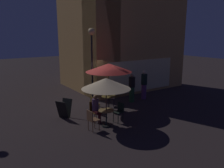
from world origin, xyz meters
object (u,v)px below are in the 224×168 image
object	(u,v)px
patio_umbrella_1	(106,84)
cafe_table_0	(109,100)
cafe_chair_4	(92,119)
cafe_chair_2	(119,110)
patron_standing_1	(144,85)
cafe_table_1	(106,115)
cafe_chair_0	(111,96)
patio_umbrella_0	(109,68)
cafe_chair_3	(94,109)
cafe_chair_1	(94,103)
menu_sandwich_board	(64,109)
street_lamp_near_corner	(92,49)
patron_standing_2	(132,88)
patron_seated_0	(96,107)

from	to	relation	value
patio_umbrella_1	cafe_table_0	bearing A→B (deg)	54.05
cafe_table_0	patio_umbrella_1	xyz separation A→B (m)	(-1.29, -1.78, 1.36)
cafe_table_0	cafe_chair_4	xyz separation A→B (m)	(-2.05, -1.86, -0.03)
cafe_chair_2	patron_standing_1	bearing A→B (deg)	-156.15
cafe_table_1	cafe_chair_0	world-z (taller)	cafe_chair_0
cafe_table_0	patron_standing_1	world-z (taller)	patron_standing_1
patio_umbrella_0	cafe_chair_3	distance (m)	2.40
cafe_chair_0	cafe_chair_1	distance (m)	1.49
menu_sandwich_board	cafe_chair_4	size ratio (longest dim) A/B	0.97
cafe_chair_2	patio_umbrella_0	bearing A→B (deg)	-115.31
menu_sandwich_board	cafe_table_1	xyz separation A→B (m)	(1.12, -2.05, 0.08)
street_lamp_near_corner	patron_standing_2	world-z (taller)	street_lamp_near_corner
cafe_chair_1	street_lamp_near_corner	bearing A→B (deg)	71.11
street_lamp_near_corner	cafe_chair_1	size ratio (longest dim) A/B	5.07
patron_seated_0	patron_standing_2	xyz separation A→B (m)	(3.36, 1.57, 0.14)
cafe_table_1	patron_seated_0	distance (m)	0.75
menu_sandwich_board	patron_seated_0	distance (m)	1.70
menu_sandwich_board	cafe_chair_3	size ratio (longest dim) A/B	0.93
cafe_chair_2	patron_standing_1	size ratio (longest dim) A/B	0.50
cafe_table_0	cafe_chair_2	xyz separation A→B (m)	(-0.49, -1.65, -0.03)
menu_sandwich_board	street_lamp_near_corner	bearing A→B (deg)	-8.07
cafe_table_1	patio_umbrella_1	bearing A→B (deg)	180.00
cafe_chair_0	cafe_chair_4	world-z (taller)	cafe_chair_4
cafe_table_0	cafe_chair_2	size ratio (longest dim) A/B	0.86
cafe_chair_4	patio_umbrella_1	bearing A→B (deg)	-0.00
menu_sandwich_board	cafe_chair_2	xyz separation A→B (m)	(1.92, -1.93, 0.10)
patron_standing_2	cafe_table_0	bearing A→B (deg)	76.25
patio_umbrella_1	cafe_chair_0	xyz separation A→B (m)	(1.83, 2.38, -1.39)
patron_standing_2	cafe_chair_4	bearing A→B (deg)	92.08
street_lamp_near_corner	patron_standing_1	xyz separation A→B (m)	(3.31, -0.62, -2.33)
menu_sandwich_board	cafe_chair_3	xyz separation A→B (m)	(1.01, -1.17, 0.11)
menu_sandwich_board	patron_standing_1	world-z (taller)	patron_standing_1
patron_seated_0	cafe_chair_1	bearing A→B (deg)	148.59
cafe_chair_3	patron_standing_1	xyz separation A→B (m)	(4.40, 1.49, 0.33)
street_lamp_near_corner	cafe_chair_0	world-z (taller)	street_lamp_near_corner
patron_seated_0	patron_standing_1	size ratio (longest dim) A/B	0.71
cafe_table_0	cafe_chair_2	distance (m)	1.72
cafe_chair_3	street_lamp_near_corner	bearing A→B (deg)	145.45
patio_umbrella_1	menu_sandwich_board	bearing A→B (deg)	118.69
cafe_chair_1	cafe_chair_0	bearing A→B (deg)	26.75
cafe_chair_4	patron_standing_1	size ratio (longest dim) A/B	0.51
patron_standing_1	cafe_chair_0	bearing A→B (deg)	-50.74
menu_sandwich_board	cafe_chair_2	distance (m)	2.72
cafe_table_1	cafe_chair_2	world-z (taller)	cafe_chair_2
cafe_table_0	cafe_chair_1	xyz separation A→B (m)	(-0.86, 0.12, -0.07)
street_lamp_near_corner	patron_seated_0	size ratio (longest dim) A/B	3.39
cafe_table_1	patron_standing_1	world-z (taller)	patron_standing_1
street_lamp_near_corner	patio_umbrella_0	xyz separation A→B (m)	(0.31, -1.21, -0.93)
cafe_chair_2	cafe_table_1	bearing A→B (deg)	-0.00
menu_sandwich_board	patron_seated_0	xyz separation A→B (m)	(1.03, -1.32, 0.25)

